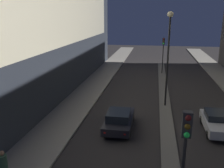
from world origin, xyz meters
TOP-DOWN VIEW (x-y plane):
  - median_strip at (0.00, 20.30)m, footprint 1.03×38.60m
  - traffic_light_near at (0.00, 4.44)m, footprint 0.32×0.42m
  - traffic_light_mid at (0.00, 31.89)m, footprint 0.32×0.42m
  - street_lamp at (0.00, 18.61)m, footprint 0.51×0.51m
  - car_left_lane at (-3.50, 13.30)m, footprint 1.90×4.35m
  - car_right_lane at (3.50, 14.06)m, footprint 1.84×4.04m
  - pedestrian_on_left_sidewalk at (-8.12, 6.06)m, footprint 0.40×0.40m

SIDE VIEW (x-z plane):
  - median_strip at x=0.00m, z-range 0.00..0.13m
  - car_right_lane at x=3.50m, z-range 0.02..1.43m
  - car_left_lane at x=-3.50m, z-range 0.01..1.46m
  - pedestrian_on_left_sidewalk at x=-8.12m, z-range 0.19..1.94m
  - traffic_light_near at x=0.00m, z-range 1.27..6.23m
  - traffic_light_mid at x=0.00m, z-range 1.27..6.23m
  - street_lamp at x=0.00m, z-range 1.53..9.85m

